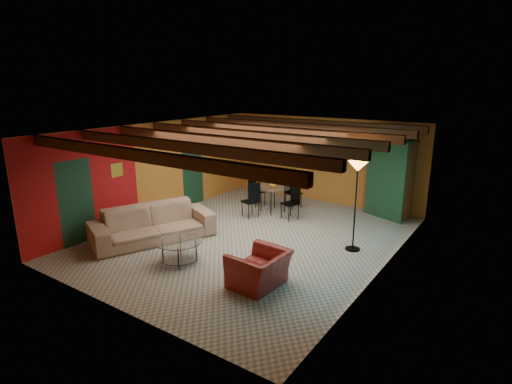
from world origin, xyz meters
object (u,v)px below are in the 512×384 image
Objects in this scene: potted_plant at (392,132)px; vase at (273,174)px; coffee_table at (179,251)px; sofa at (153,224)px; armchair at (259,269)px; floor_lamp at (355,207)px; armoire at (388,178)px; dining_table at (273,195)px.

vase is (-2.90, -1.59, -1.28)m from potted_plant.
potted_plant is at bearing 64.99° from coffee_table.
vase is at bearing 4.80° from sofa.
sofa is at bearing -128.60° from potted_plant.
sofa is at bearing -94.56° from armchair.
floor_lamp reaches higher than coffee_table.
potted_plant is 2.21× the size of vase.
armchair is at bearing -74.05° from sofa.
coffee_table is 6.38m from armoire.
armoire is 1.33m from potted_plant.
floor_lamp reaches higher than sofa.
coffee_table is 4.80× the size of vase.
dining_table is 0.92× the size of armoire.
armchair is 2.88m from floor_lamp.
dining_table is (-0.22, 4.14, 0.27)m from coffee_table.
floor_lamp is 3.35m from vase.
coffee_table is 0.49× the size of dining_table.
potted_plant is at bearing 28.80° from dining_table.
armoire is at bearing -14.89° from sofa.
dining_table is (1.22, 3.57, 0.10)m from sofa.
armoire reaches higher than vase.
floor_lamp is (0.16, -2.96, -0.05)m from armoire.
armchair is 5.72m from armoire.
vase reaches higher than sofa.
dining_table is at bearing -147.96° from armchair.
armoire is 1.05× the size of floor_lamp.
coffee_table is 4.15m from dining_table.
armoire is 4.79× the size of potted_plant.
potted_plant is (0.67, 5.63, 2.09)m from armchair.
armoire is at bearing 28.80° from vase.
potted_plant is (-0.16, 2.96, 1.38)m from floor_lamp.
vase is at bearing -147.96° from armchair.
floor_lamp is 10.08× the size of vase.
floor_lamp is at bearing -24.15° from vase.
armoire is at bearing 0.00° from potted_plant.
floor_lamp is 3.27m from potted_plant.
armoire is at bearing 93.08° from floor_lamp.
sofa is 6.90m from potted_plant.
sofa is 1.44× the size of dining_table.
floor_lamp is (4.28, 2.20, 0.62)m from sofa.
sofa is 13.99× the size of vase.
dining_table reaches higher than armchair.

